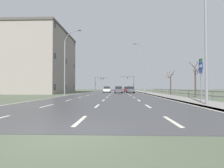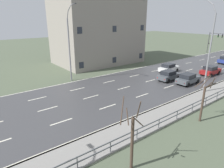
# 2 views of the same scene
# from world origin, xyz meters

# --- Properties ---
(ground_plane) EXTENTS (160.00, 160.00, 0.12)m
(ground_plane) POSITION_xyz_m (0.00, 48.00, -0.06)
(ground_plane) COLOR #4C5642
(road_asphalt_strip) EXTENTS (14.00, 120.00, 0.03)m
(road_asphalt_strip) POSITION_xyz_m (0.00, 59.99, 0.01)
(road_asphalt_strip) COLOR #3D3D3F
(road_asphalt_strip) RESTS_ON ground
(sidewalk_right) EXTENTS (3.00, 120.00, 0.12)m
(sidewalk_right) POSITION_xyz_m (8.43, 60.00, 0.06)
(sidewalk_right) COLOR gray
(sidewalk_right) RESTS_ON ground
(guardrail) EXTENTS (0.07, 34.54, 1.00)m
(guardrail) POSITION_xyz_m (9.85, 20.50, 0.71)
(guardrail) COLOR #515459
(guardrail) RESTS_ON ground
(street_lamp_foreground) EXTENTS (2.38, 0.24, 10.74)m
(street_lamp_foreground) POSITION_xyz_m (7.46, 7.68, 5.27)
(street_lamp_foreground) COLOR slate
(street_lamp_foreground) RESTS_ON ground
(street_lamp_midground) EXTENTS (2.69, 0.24, 11.55)m
(street_lamp_midground) POSITION_xyz_m (7.43, 36.15, 5.63)
(street_lamp_midground) COLOR slate
(street_lamp_midground) RESTS_ON ground
(street_lamp_left_bank) EXTENTS (2.87, 0.24, 11.12)m
(street_lamp_left_bank) POSITION_xyz_m (-7.41, 24.76, 5.41)
(street_lamp_left_bank) COLOR slate
(street_lamp_left_bank) RESTS_ON ground
(highway_sign) EXTENTS (0.09, 0.68, 3.75)m
(highway_sign) POSITION_xyz_m (8.39, 10.21, 2.41)
(highway_sign) COLOR slate
(highway_sign) RESTS_ON ground
(traffic_signal_right) EXTENTS (5.72, 0.36, 6.10)m
(traffic_signal_right) POSITION_xyz_m (6.82, 67.96, 4.06)
(traffic_signal_right) COLOR #38383A
(traffic_signal_right) RESTS_ON ground
(traffic_signal_left) EXTENTS (5.31, 0.36, 5.58)m
(traffic_signal_left) POSITION_xyz_m (-6.54, 66.57, 3.87)
(traffic_signal_left) COLOR #38383A
(traffic_signal_left) RESTS_ON ground
(car_near_right) EXTENTS (1.93, 4.15, 1.57)m
(car_near_right) POSITION_xyz_m (4.35, 37.64, 0.80)
(car_near_right) COLOR #474C51
(car_near_right) RESTS_ON ground
(car_mid_centre) EXTENTS (1.85, 4.10, 1.57)m
(car_mid_centre) POSITION_xyz_m (1.48, 56.44, 0.80)
(car_mid_centre) COLOR navy
(car_mid_centre) RESTS_ON ground
(car_near_left) EXTENTS (1.97, 4.17, 1.57)m
(car_near_left) POSITION_xyz_m (-1.47, 40.84, 0.80)
(car_near_left) COLOR silver
(car_near_left) RESTS_ON ground
(car_far_right) EXTENTS (1.97, 4.17, 1.57)m
(car_far_right) POSITION_xyz_m (1.52, 36.87, 0.80)
(car_far_right) COLOR #474C51
(car_far_right) RESTS_ON ground
(car_distant) EXTENTS (1.89, 4.13, 1.57)m
(car_distant) POSITION_xyz_m (3.95, 45.00, 0.80)
(car_distant) COLOR maroon
(car_distant) RESTS_ON ground
(brick_building) EXTENTS (11.75, 17.47, 14.32)m
(brick_building) POSITION_xyz_m (-16.33, 35.61, 7.17)
(brick_building) COLOR gray
(brick_building) RESTS_ON ground
(bare_tree_near) EXTENTS (1.38, 1.44, 4.85)m
(bare_tree_near) POSITION_xyz_m (11.85, 19.32, 2.16)
(bare_tree_near) COLOR #423328
(bare_tree_near) RESTS_ON ground
(bare_tree_mid) EXTENTS (1.71, 1.23, 4.53)m
(bare_tree_mid) POSITION_xyz_m (11.31, 28.77, 2.14)
(bare_tree_mid) COLOR #423328
(bare_tree_mid) RESTS_ON ground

